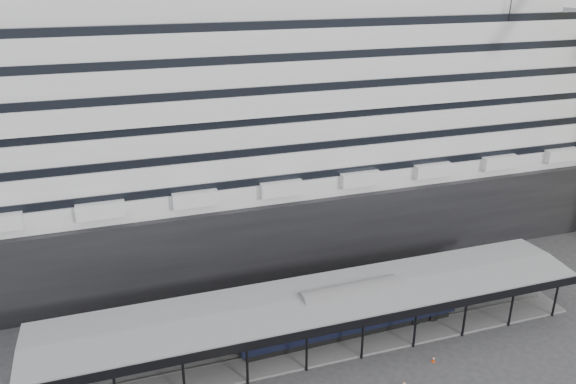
# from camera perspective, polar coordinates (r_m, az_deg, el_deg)

# --- Properties ---
(ground) EXTENTS (200.00, 200.00, 0.00)m
(ground) POSITION_cam_1_polar(r_m,az_deg,el_deg) (56.51, 5.10, -17.56)
(ground) COLOR #323235
(ground) RESTS_ON ground
(cruise_ship) EXTENTS (130.00, 30.00, 43.90)m
(cruise_ship) POSITION_cam_1_polar(r_m,az_deg,el_deg) (76.01, -3.92, 8.61)
(cruise_ship) COLOR black
(cruise_ship) RESTS_ON ground
(platform_canopy) EXTENTS (56.00, 9.18, 5.30)m
(platform_canopy) POSITION_cam_1_polar(r_m,az_deg,el_deg) (58.74, 3.23, -12.86)
(platform_canopy) COLOR slate
(platform_canopy) RESTS_ON ground
(pullman_carriage) EXTENTS (24.04, 3.71, 23.53)m
(pullman_carriage) POSITION_cam_1_polar(r_m,az_deg,el_deg) (59.58, 6.27, -11.86)
(pullman_carriage) COLOR black
(pullman_carriage) RESTS_ON ground
(traffic_cone_right) EXTENTS (0.35, 0.35, 0.65)m
(traffic_cone_right) POSITION_cam_1_polar(r_m,az_deg,el_deg) (58.78, 14.57, -16.10)
(traffic_cone_right) COLOR #CF3F0B
(traffic_cone_right) RESTS_ON ground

